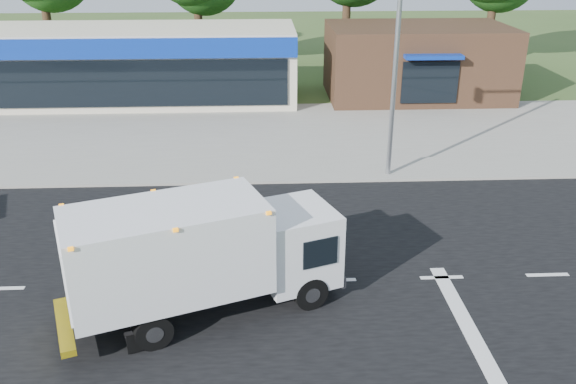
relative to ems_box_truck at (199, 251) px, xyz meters
name	(u,v)px	position (x,y,z in m)	size (l,w,h in m)	color
ground	(334,281)	(3.50, 1.35, -1.76)	(120.00, 120.00, 0.00)	#385123
road_asphalt	(334,280)	(3.50, 1.35, -1.76)	(60.00, 14.00, 0.02)	black
sidewalk	(310,171)	(3.50, 9.55, -1.70)	(60.00, 2.40, 0.12)	gray
parking_apron	(301,128)	(3.50, 15.35, -1.75)	(60.00, 9.00, 0.02)	gray
lane_markings	(393,307)	(4.85, 0.00, -1.74)	(55.20, 7.00, 0.01)	silver
ems_box_truck	(199,251)	(0.00, 0.00, 0.00)	(7.20, 4.40, 3.05)	black
emergency_worker	(210,264)	(0.18, 0.70, -0.77)	(0.79, 0.84, 2.03)	tan
retail_strip_mall	(133,64)	(-5.50, 21.28, 0.25)	(18.00, 6.20, 4.00)	beige
brown_storefront	(417,61)	(10.50, 21.33, 0.24)	(10.00, 6.70, 4.00)	#382316
traffic_signal_pole	(379,50)	(5.85, 8.95, 3.16)	(3.51, 0.25, 8.00)	gray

